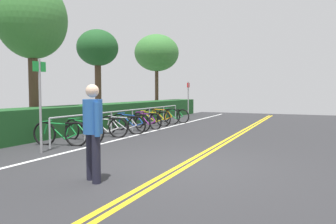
# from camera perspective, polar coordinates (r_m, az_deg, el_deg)

# --- Properties ---
(ground_plane) EXTENTS (33.41, 10.26, 0.05)m
(ground_plane) POSITION_cam_1_polar(r_m,az_deg,el_deg) (6.51, 2.81, -9.84)
(ground_plane) COLOR #2B2B2D
(centre_line_yellow_inner) EXTENTS (30.07, 0.10, 0.00)m
(centre_line_yellow_inner) POSITION_cam_1_polar(r_m,az_deg,el_deg) (6.48, 3.48, -9.67)
(centre_line_yellow_inner) COLOR gold
(centre_line_yellow_inner) RESTS_ON ground_plane
(centre_line_yellow_outer) EXTENTS (30.07, 0.10, 0.00)m
(centre_line_yellow_outer) POSITION_cam_1_polar(r_m,az_deg,el_deg) (6.53, 2.15, -9.54)
(centre_line_yellow_outer) COLOR gold
(centre_line_yellow_outer) RESTS_ON ground_plane
(bike_lane_stripe_white) EXTENTS (30.07, 0.12, 0.00)m
(bike_lane_stripe_white) POSITION_cam_1_polar(r_m,az_deg,el_deg) (8.18, -18.44, -7.04)
(bike_lane_stripe_white) COLOR white
(bike_lane_stripe_white) RESTS_ON ground_plane
(bike_rack) EXTENTS (8.50, 0.05, 0.82)m
(bike_rack) POSITION_cam_1_polar(r_m,az_deg,el_deg) (12.24, -6.39, -0.49)
(bike_rack) COLOR #9EA0A5
(bike_rack) RESTS_ON ground_plane
(bicycle_0) EXTENTS (0.54, 1.62, 0.72)m
(bicycle_0) POSITION_cam_1_polar(r_m,az_deg,el_deg) (9.35, -18.70, -3.67)
(bicycle_0) COLOR black
(bicycle_0) RESTS_ON ground_plane
(bicycle_1) EXTENTS (0.51, 1.75, 0.70)m
(bicycle_1) POSITION_cam_1_polar(r_m,az_deg,el_deg) (10.06, -14.83, -3.14)
(bicycle_1) COLOR black
(bicycle_1) RESTS_ON ground_plane
(bicycle_2) EXTENTS (0.53, 1.65, 0.70)m
(bicycle_2) POSITION_cam_1_polar(r_m,az_deg,el_deg) (10.73, -11.39, -2.67)
(bicycle_2) COLOR black
(bicycle_2) RESTS_ON ground_plane
(bicycle_3) EXTENTS (0.59, 1.69, 0.70)m
(bicycle_3) POSITION_cam_1_polar(r_m,az_deg,el_deg) (11.38, -8.21, -2.28)
(bicycle_3) COLOR black
(bicycle_3) RESTS_ON ground_plane
(bicycle_4) EXTENTS (0.46, 1.76, 0.71)m
(bicycle_4) POSITION_cam_1_polar(r_m,az_deg,el_deg) (12.27, -6.68, -1.83)
(bicycle_4) COLOR black
(bicycle_4) RESTS_ON ground_plane
(bicycle_5) EXTENTS (0.60, 1.60, 0.70)m
(bicycle_5) POSITION_cam_1_polar(r_m,az_deg,el_deg) (12.95, -3.86, -1.53)
(bicycle_5) COLOR black
(bicycle_5) RESTS_ON ground_plane
(bicycle_6) EXTENTS (0.46, 1.77, 0.70)m
(bicycle_6) POSITION_cam_1_polar(r_m,az_deg,el_deg) (13.99, -2.87, -1.15)
(bicycle_6) COLOR black
(bicycle_6) RESTS_ON ground_plane
(bicycle_7) EXTENTS (0.56, 1.70, 0.78)m
(bicycle_7) POSITION_cam_1_polar(r_m,az_deg,el_deg) (14.71, -1.17, -0.76)
(bicycle_7) COLOR black
(bicycle_7) RESTS_ON ground_plane
(bicycle_8) EXTENTS (0.46, 1.76, 0.71)m
(bicycle_8) POSITION_cam_1_polar(r_m,az_deg,el_deg) (15.55, 0.95, -0.65)
(bicycle_8) COLOR black
(bicycle_8) RESTS_ON ground_plane
(pedestrian) EXTENTS (0.32, 0.43, 1.62)m
(pedestrian) POSITION_cam_1_polar(r_m,az_deg,el_deg) (5.39, -13.30, -2.50)
(pedestrian) COLOR #1E1E2D
(pedestrian) RESTS_ON ground_plane
(sign_post_near) EXTENTS (0.36, 0.06, 2.28)m
(sign_post_near) POSITION_cam_1_polar(r_m,az_deg,el_deg) (8.33, -21.92, 2.54)
(sign_post_near) COLOR gray
(sign_post_near) RESTS_ON ground_plane
(sign_post_far) EXTENTS (0.36, 0.06, 2.02)m
(sign_post_far) POSITION_cam_1_polar(r_m,az_deg,el_deg) (16.85, 3.65, 2.73)
(sign_post_far) COLOR gray
(sign_post_far) RESTS_ON ground_plane
(hedge_backdrop) EXTENTS (17.45, 1.26, 0.98)m
(hedge_backdrop) POSITION_cam_1_polar(r_m,az_deg,el_deg) (14.48, -9.55, -0.39)
(hedge_backdrop) COLOR #1C4C21
(hedge_backdrop) RESTS_ON ground_plane
(tree_mid) EXTENTS (2.40, 2.40, 5.39)m
(tree_mid) POSITION_cam_1_polar(r_m,az_deg,el_deg) (12.45, -23.16, 14.81)
(tree_mid) COLOR #473323
(tree_mid) RESTS_ON ground_plane
(tree_far_right) EXTENTS (2.10, 2.10, 4.66)m
(tree_far_right) POSITION_cam_1_polar(r_m,az_deg,el_deg) (16.96, -12.48, 10.89)
(tree_far_right) COLOR #473323
(tree_far_right) RESTS_ON ground_plane
(tree_extra) EXTENTS (2.87, 2.87, 5.20)m
(tree_extra) POSITION_cam_1_polar(r_m,az_deg,el_deg) (21.02, -2.05, 10.47)
(tree_extra) COLOR #473323
(tree_extra) RESTS_ON ground_plane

